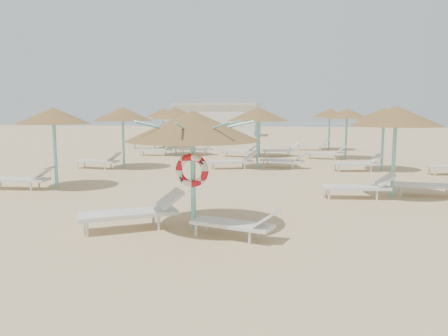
# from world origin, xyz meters

# --- Properties ---
(ground) EXTENTS (120.00, 120.00, 0.00)m
(ground) POSITION_xyz_m (0.00, 0.00, 0.00)
(ground) COLOR tan
(ground) RESTS_ON ground
(main_palapa) EXTENTS (2.85, 2.85, 2.55)m
(main_palapa) POSITION_xyz_m (-0.16, 0.26, 2.21)
(main_palapa) COLOR #74C6C9
(main_palapa) RESTS_ON ground
(lounger_main_a) EXTENTS (2.26, 1.71, 0.81)m
(lounger_main_a) POSITION_xyz_m (-1.40, 0.03, 0.39)
(lounger_main_a) COLOR silver
(lounger_main_a) RESTS_ON ground
(lounger_main_b) EXTENTS (1.88, 1.05, 0.65)m
(lounger_main_b) POSITION_xyz_m (0.88, -0.33, 0.31)
(lounger_main_b) COLOR silver
(lounger_main_b) RESTS_ON ground
(palapa_field) EXTENTS (20.24, 18.18, 2.72)m
(palapa_field) POSITION_xyz_m (0.88, 11.76, 2.29)
(palapa_field) COLOR #74C6C9
(palapa_field) RESTS_ON ground
(service_hut) EXTENTS (8.40, 4.40, 3.25)m
(service_hut) POSITION_xyz_m (-6.00, 35.00, 1.64)
(service_hut) COLOR silver
(service_hut) RESTS_ON ground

